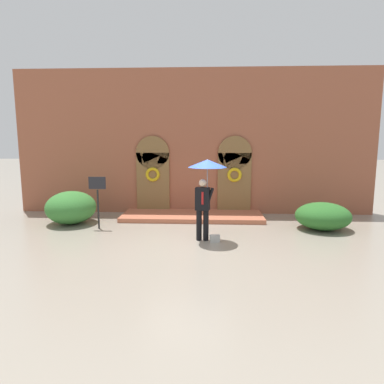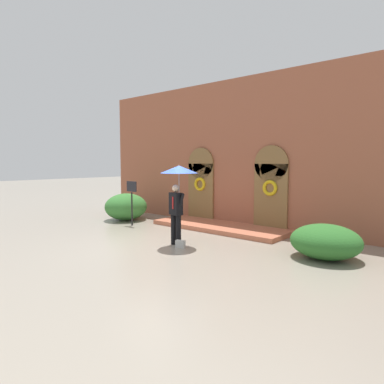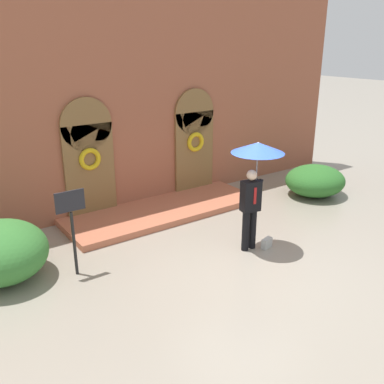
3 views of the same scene
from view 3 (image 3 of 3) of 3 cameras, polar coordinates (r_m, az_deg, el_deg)
The scene contains 7 objects.
ground_plane at distance 9.09m, azimuth 6.56°, elevation -8.84°, with size 80.00×80.00×0.00m, color gray.
building_facade at distance 11.52m, azimuth -7.03°, elevation 11.35°, with size 14.00×2.30×5.60m.
person_with_umbrella at distance 8.89m, azimuth 8.51°, elevation 3.73°, with size 1.10×1.10×2.36m.
handbag at distance 9.58m, azimuth 9.94°, elevation -6.73°, with size 0.28×0.12×0.22m, color #B7B7B2.
sign_post at distance 8.30m, azimuth -15.74°, elevation -3.50°, with size 0.56×0.06×1.72m.
shrub_left at distance 8.85m, azimuth -24.06°, elevation -7.29°, with size 1.70×1.82×1.13m, color #387A33.
shrub_right at distance 12.95m, azimuth 16.09°, elevation 1.47°, with size 1.78×1.64×0.88m, color #2D6B28.
Camera 3 is at (-5.44, -5.86, 4.33)m, focal length 40.00 mm.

